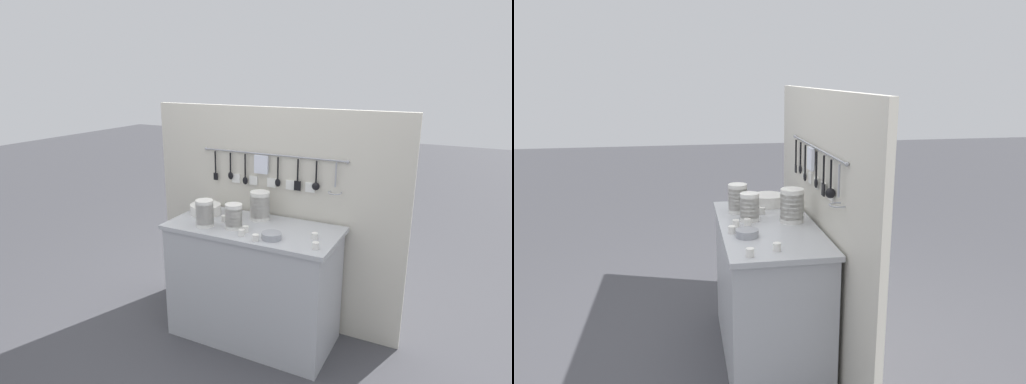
# 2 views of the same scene
# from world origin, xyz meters

# --- Properties ---
(ground_plane) EXTENTS (20.00, 20.00, 0.00)m
(ground_plane) POSITION_xyz_m (0.00, 0.00, 0.00)
(ground_plane) COLOR #424247
(counter) EXTENTS (1.22, 0.58, 0.87)m
(counter) POSITION_xyz_m (0.00, 0.00, 0.44)
(counter) COLOR #ADAFB5
(counter) RESTS_ON ground
(back_wall) EXTENTS (2.02, 0.11, 1.68)m
(back_wall) POSITION_xyz_m (0.00, 0.33, 0.84)
(back_wall) COLOR beige
(back_wall) RESTS_ON ground
(bowl_stack_nested_right) EXTENTS (0.14, 0.14, 0.21)m
(bowl_stack_nested_right) POSITION_xyz_m (-0.03, 0.15, 0.98)
(bowl_stack_nested_right) COLOR silver
(bowl_stack_nested_right) RESTS_ON counter
(bowl_stack_tall_left) EXTENTS (0.12, 0.12, 0.18)m
(bowl_stack_tall_left) POSITION_xyz_m (-0.10, -0.10, 0.96)
(bowl_stack_tall_left) COLOR silver
(bowl_stack_tall_left) RESTS_ON counter
(bowl_stack_back_corner) EXTENTS (0.12, 0.12, 0.19)m
(bowl_stack_back_corner) POSITION_xyz_m (-0.31, -0.15, 0.97)
(bowl_stack_back_corner) COLOR silver
(bowl_stack_back_corner) RESTS_ON counter
(plate_stack) EXTENTS (0.23, 0.23, 0.08)m
(plate_stack) POSITION_xyz_m (-0.45, 0.08, 0.91)
(plate_stack) COLOR silver
(plate_stack) RESTS_ON counter
(steel_mixing_bowl) EXTENTS (0.13, 0.13, 0.04)m
(steel_mixing_bowl) POSITION_xyz_m (0.21, -0.15, 0.89)
(steel_mixing_bowl) COLOR #93969E
(steel_mixing_bowl) RESTS_ON counter
(cup_by_caddy) EXTENTS (0.04, 0.04, 0.04)m
(cup_by_caddy) POSITION_xyz_m (0.01, -0.13, 0.90)
(cup_by_caddy) COLOR silver
(cup_by_caddy) RESTS_ON counter
(cup_edge_far) EXTENTS (0.04, 0.04, 0.04)m
(cup_edge_far) POSITION_xyz_m (0.52, -0.18, 0.90)
(cup_edge_far) COLOR silver
(cup_edge_far) RESTS_ON counter
(cup_mid_row) EXTENTS (0.04, 0.04, 0.04)m
(cup_mid_row) POSITION_xyz_m (-0.24, -0.00, 0.90)
(cup_mid_row) COLOR silver
(cup_mid_row) RESTS_ON counter
(cup_front_right) EXTENTS (0.04, 0.04, 0.04)m
(cup_front_right) POSITION_xyz_m (0.47, -0.03, 0.90)
(cup_front_right) COLOR silver
(cup_front_right) RESTS_ON counter
(cup_back_left) EXTENTS (0.04, 0.04, 0.04)m
(cup_back_left) POSITION_xyz_m (0.14, -0.23, 0.90)
(cup_back_left) COLOR silver
(cup_back_left) RESTS_ON counter
(cup_beside_plates) EXTENTS (0.04, 0.04, 0.04)m
(cup_beside_plates) POSITION_xyz_m (0.01, -0.20, 0.90)
(cup_beside_plates) COLOR silver
(cup_beside_plates) RESTS_ON counter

